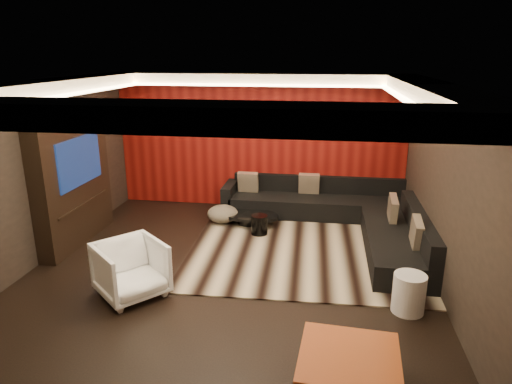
% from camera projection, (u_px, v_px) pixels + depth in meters
% --- Properties ---
extents(floor, '(6.00, 6.00, 0.02)m').
position_uv_depth(floor, '(231.00, 267.00, 7.08)').
color(floor, black).
rests_on(floor, ground).
extents(ceiling, '(6.00, 6.00, 0.02)m').
position_uv_depth(ceiling, '(228.00, 81.00, 6.25)').
color(ceiling, silver).
rests_on(ceiling, ground).
extents(wall_back, '(6.00, 0.02, 2.80)m').
position_uv_depth(wall_back, '(259.00, 142.00, 9.51)').
color(wall_back, black).
rests_on(wall_back, ground).
extents(wall_left, '(0.02, 6.00, 2.80)m').
position_uv_depth(wall_left, '(41.00, 172.00, 7.11)').
color(wall_left, black).
rests_on(wall_left, ground).
extents(wall_right, '(0.02, 6.00, 2.80)m').
position_uv_depth(wall_right, '(445.00, 189.00, 6.23)').
color(wall_right, black).
rests_on(wall_right, ground).
extents(red_feature_wall, '(5.98, 0.05, 2.78)m').
position_uv_depth(red_feature_wall, '(259.00, 142.00, 9.47)').
color(red_feature_wall, '#6B0C0A').
rests_on(red_feature_wall, ground).
extents(soffit_back, '(6.00, 0.60, 0.22)m').
position_uv_depth(soffit_back, '(257.00, 79.00, 8.84)').
color(soffit_back, silver).
rests_on(soffit_back, ground).
extents(soffit_front, '(6.00, 0.60, 0.22)m').
position_uv_depth(soffit_front, '(158.00, 116.00, 3.74)').
color(soffit_front, silver).
rests_on(soffit_front, ground).
extents(soffit_left, '(0.60, 4.80, 0.22)m').
position_uv_depth(soffit_left, '(48.00, 88.00, 6.68)').
color(soffit_left, silver).
rests_on(soffit_left, ground).
extents(soffit_right, '(0.60, 4.80, 0.22)m').
position_uv_depth(soffit_right, '(432.00, 93.00, 5.89)').
color(soffit_right, silver).
rests_on(soffit_right, ground).
extents(cove_back, '(4.80, 0.08, 0.04)m').
position_uv_depth(cove_back, '(255.00, 85.00, 8.55)').
color(cove_back, '#FFD899').
rests_on(cove_back, ground).
extents(cove_front, '(4.80, 0.08, 0.04)m').
position_uv_depth(cove_front, '(173.00, 121.00, 4.09)').
color(cove_front, '#FFD899').
rests_on(cove_front, ground).
extents(cove_left, '(0.08, 4.80, 0.04)m').
position_uv_depth(cove_left, '(70.00, 94.00, 6.66)').
color(cove_left, '#FFD899').
rests_on(cove_left, ground).
extents(cove_right, '(0.08, 4.80, 0.04)m').
position_uv_depth(cove_right, '(404.00, 99.00, 5.97)').
color(cove_right, '#FFD899').
rests_on(cove_right, ground).
extents(tv_surround, '(0.30, 2.00, 2.20)m').
position_uv_depth(tv_surround, '(73.00, 181.00, 7.74)').
color(tv_surround, black).
rests_on(tv_surround, ground).
extents(tv_screen, '(0.04, 1.30, 0.80)m').
position_uv_depth(tv_screen, '(79.00, 161.00, 7.61)').
color(tv_screen, black).
rests_on(tv_screen, ground).
extents(tv_shelf, '(0.04, 1.60, 0.04)m').
position_uv_depth(tv_shelf, '(84.00, 204.00, 7.83)').
color(tv_shelf, black).
rests_on(tv_shelf, ground).
extents(rug, '(4.09, 3.13, 0.02)m').
position_uv_depth(rug, '(310.00, 255.00, 7.47)').
color(rug, '#BFAD8C').
rests_on(rug, floor).
extents(coffee_table, '(1.34, 1.34, 0.20)m').
position_uv_depth(coffee_table, '(249.00, 218.00, 8.80)').
color(coffee_table, black).
rests_on(coffee_table, rug).
extents(drum_stool, '(0.37, 0.37, 0.35)m').
position_uv_depth(drum_stool, '(259.00, 225.00, 8.27)').
color(drum_stool, black).
rests_on(drum_stool, rug).
extents(striped_pouf, '(0.69, 0.69, 0.33)m').
position_uv_depth(striped_pouf, '(223.00, 214.00, 8.86)').
color(striped_pouf, beige).
rests_on(striped_pouf, rug).
extents(white_side_table, '(0.49, 0.49, 0.52)m').
position_uv_depth(white_side_table, '(409.00, 293.00, 5.79)').
color(white_side_table, white).
rests_on(white_side_table, floor).
extents(orange_ottoman, '(1.01, 1.01, 0.42)m').
position_uv_depth(orange_ottoman, '(348.00, 374.00, 4.41)').
color(orange_ottoman, '#A33215').
rests_on(orange_ottoman, floor).
extents(armchair, '(1.18, 1.18, 0.77)m').
position_uv_depth(armchair, '(131.00, 270.00, 6.15)').
color(armchair, white).
rests_on(armchair, floor).
extents(sectional_sofa, '(3.65, 3.50, 0.75)m').
position_uv_depth(sectional_sofa, '(342.00, 216.00, 8.51)').
color(sectional_sofa, black).
rests_on(sectional_sofa, floor).
extents(throw_pillows, '(3.22, 2.78, 0.50)m').
position_uv_depth(throw_pillows, '(333.00, 199.00, 8.34)').
color(throw_pillows, beige).
rests_on(throw_pillows, sectional_sofa).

